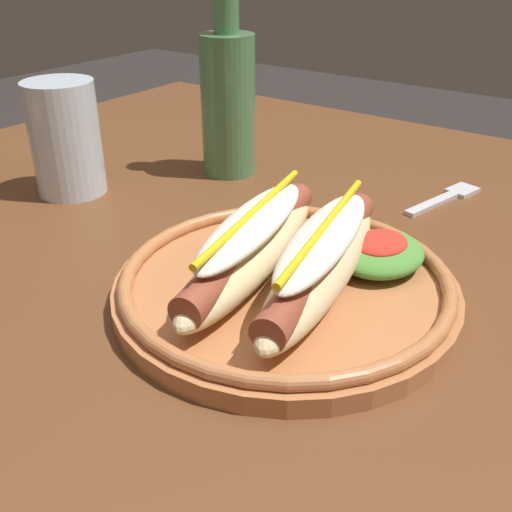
# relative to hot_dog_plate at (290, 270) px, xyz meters

# --- Properties ---
(dining_table) EXTENTS (1.18, 0.99, 0.74)m
(dining_table) POSITION_rel_hot_dog_plate_xyz_m (-0.04, 0.13, -0.12)
(dining_table) COLOR brown
(dining_table) RESTS_ON ground_plane
(hot_dog_plate) EXTENTS (0.28, 0.28, 0.08)m
(hot_dog_plate) POSITION_rel_hot_dog_plate_xyz_m (0.00, 0.00, 0.00)
(hot_dog_plate) COLOR #B77042
(hot_dog_plate) RESTS_ON dining_table
(fork) EXTENTS (0.12, 0.05, 0.00)m
(fork) POSITION_rel_hot_dog_plate_xyz_m (0.28, -0.03, -0.02)
(fork) COLOR silver
(fork) RESTS_ON dining_table
(water_cup) EXTENTS (0.08, 0.08, 0.13)m
(water_cup) POSITION_rel_hot_dog_plate_xyz_m (0.04, 0.33, 0.04)
(water_cup) COLOR silver
(water_cup) RESTS_ON dining_table
(glass_bottle) EXTENTS (0.07, 0.07, 0.25)m
(glass_bottle) POSITION_rel_hot_dog_plate_xyz_m (0.20, 0.22, 0.07)
(glass_bottle) COLOR #4C7F51
(glass_bottle) RESTS_ON dining_table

